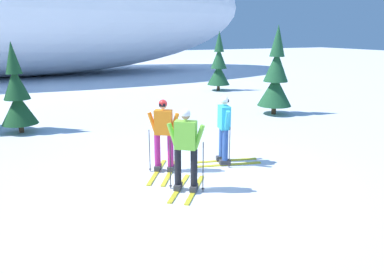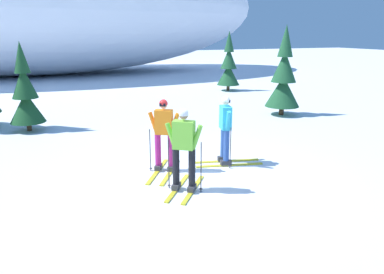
# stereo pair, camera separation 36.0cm
# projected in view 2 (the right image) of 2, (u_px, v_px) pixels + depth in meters

# --- Properties ---
(ground_plane) EXTENTS (120.00, 120.00, 0.00)m
(ground_plane) POSITION_uv_depth(u_px,v_px,m) (204.00, 175.00, 9.14)
(ground_plane) COLOR white
(skier_cyan_jacket) EXTENTS (1.83, 0.83, 1.81)m
(skier_cyan_jacket) POSITION_uv_depth(u_px,v_px,m) (225.00, 129.00, 9.64)
(skier_cyan_jacket) COLOR gold
(skier_cyan_jacket) RESTS_ON ground
(skier_lime_jacket) EXTENTS (1.34, 1.55, 1.84)m
(skier_lime_jacket) POSITION_uv_depth(u_px,v_px,m) (184.00, 148.00, 7.95)
(skier_lime_jacket) COLOR gold
(skier_lime_jacket) RESTS_ON ground
(skier_orange_jacket) EXTENTS (1.31, 1.71, 1.82)m
(skier_orange_jacket) POSITION_uv_depth(u_px,v_px,m) (164.00, 134.00, 9.12)
(skier_orange_jacket) COLOR gold
(skier_orange_jacket) RESTS_ON ground
(pine_tree_center_left) EXTENTS (1.20, 1.20, 3.09)m
(pine_tree_center_left) POSITION_uv_depth(u_px,v_px,m) (25.00, 94.00, 12.87)
(pine_tree_center_left) COLOR #47301E
(pine_tree_center_left) RESTS_ON ground
(pine_tree_center_right) EXTENTS (1.42, 1.42, 3.67)m
(pine_tree_center_right) POSITION_uv_depth(u_px,v_px,m) (284.00, 78.00, 15.34)
(pine_tree_center_right) COLOR #47301E
(pine_tree_center_right) RESTS_ON ground
(pine_tree_far_right) EXTENTS (1.33, 1.33, 3.45)m
(pine_tree_far_right) POSITION_uv_depth(u_px,v_px,m) (229.00, 66.00, 21.89)
(pine_tree_far_right) COLOR #47301E
(pine_tree_far_right) RESTS_ON ground
(snow_ridge_background) EXTENTS (37.96, 16.94, 10.96)m
(snow_ridge_background) POSITION_uv_depth(u_px,v_px,m) (30.00, 4.00, 29.04)
(snow_ridge_background) COLOR white
(snow_ridge_background) RESTS_ON ground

